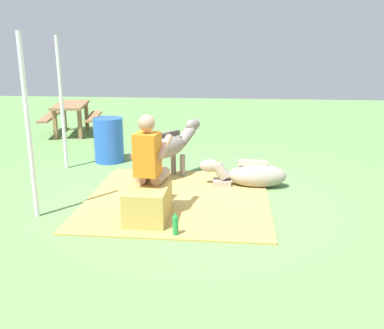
{
  "coord_description": "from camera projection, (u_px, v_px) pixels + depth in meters",
  "views": [
    {
      "loc": [
        -5.6,
        -0.54,
        2.1
      ],
      "look_at": [
        -0.12,
        0.01,
        0.55
      ],
      "focal_mm": 39.63,
      "sensor_mm": 36.0,
      "label": 1
    }
  ],
  "objects": [
    {
      "name": "tent_pole_right",
      "position": [
        62.0,
        104.0,
        7.24
      ],
      "size": [
        0.06,
        0.06,
        2.27
      ],
      "primitive_type": "cylinder",
      "color": "silver",
      "rests_on": "ground"
    },
    {
      "name": "picnic_bench",
      "position": [
        71.0,
        111.0,
        10.23
      ],
      "size": [
        1.73,
        1.57,
        0.75
      ],
      "color": "olive",
      "rests_on": "ground"
    },
    {
      "name": "soda_bottle",
      "position": [
        175.0,
        225.0,
        4.79
      ],
      "size": [
        0.07,
        0.07,
        0.29
      ],
      "color": "#268C3F",
      "rests_on": "ground"
    },
    {
      "name": "water_barrel",
      "position": [
        109.0,
        140.0,
        7.85
      ],
      "size": [
        0.54,
        0.54,
        0.83
      ],
      "primitive_type": "cylinder",
      "color": "blue",
      "rests_on": "ground"
    },
    {
      "name": "pony_lying",
      "position": [
        251.0,
        175.0,
        6.49
      ],
      "size": [
        0.42,
        1.34,
        0.42
      ],
      "color": "gray",
      "rests_on": "ground"
    },
    {
      "name": "person_seated",
      "position": [
        150.0,
        161.0,
        5.25
      ],
      "size": [
        0.69,
        0.47,
        1.31
      ],
      "color": "tan",
      "rests_on": "ground"
    },
    {
      "name": "tent_pole_left",
      "position": [
        28.0,
        129.0,
        5.1
      ],
      "size": [
        0.06,
        0.06,
        2.27
      ],
      "primitive_type": "cylinder",
      "color": "silver",
      "rests_on": "ground"
    },
    {
      "name": "hay_bale",
      "position": [
        148.0,
        204.0,
        5.23
      ],
      "size": [
        0.73,
        0.5,
        0.43
      ],
      "primitive_type": "cube",
      "color": "tan",
      "rests_on": "ground"
    },
    {
      "name": "pony_standing",
      "position": [
        170.0,
        146.0,
        6.77
      ],
      "size": [
        1.19,
        0.89,
        0.91
      ],
      "color": "slate",
      "rests_on": "ground"
    },
    {
      "name": "hay_patch",
      "position": [
        178.0,
        198.0,
        6.0
      ],
      "size": [
        2.65,
        2.53,
        0.02
      ],
      "primitive_type": "cube",
      "color": "tan",
      "rests_on": "ground"
    },
    {
      "name": "ground_plane",
      "position": [
        193.0,
        200.0,
        5.98
      ],
      "size": [
        24.0,
        24.0,
        0.0
      ],
      "primitive_type": "plane",
      "color": "#608C4C"
    }
  ]
}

